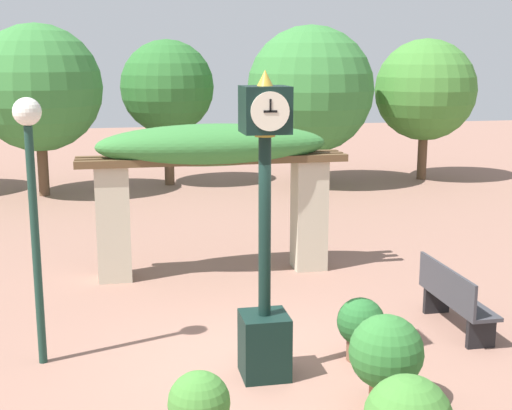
% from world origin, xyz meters
% --- Properties ---
extents(ground_plane, '(60.00, 60.00, 0.00)m').
position_xyz_m(ground_plane, '(0.00, 0.00, 0.00)').
color(ground_plane, '#8E6656').
extents(pedestal_clock, '(0.54, 0.55, 3.52)m').
position_xyz_m(pedestal_clock, '(0.02, -0.24, 1.49)').
color(pedestal_clock, black).
rests_on(pedestal_clock, ground).
extents(pergola, '(4.49, 1.14, 2.57)m').
position_xyz_m(pergola, '(0.00, 3.85, 1.89)').
color(pergola, '#BCB299').
rests_on(pergola, ground).
extents(potted_plant_near_left, '(0.79, 0.79, 1.01)m').
position_xyz_m(potted_plant_near_left, '(1.13, -1.20, 0.58)').
color(potted_plant_near_left, '#B26B4C').
rests_on(potted_plant_near_left, ground).
extents(potted_plant_near_right, '(0.59, 0.59, 0.79)m').
position_xyz_m(potted_plant_near_right, '(1.26, -0.03, 0.45)').
color(potted_plant_near_right, brown).
rests_on(potted_plant_near_right, ground).
extents(potted_plant_far_left, '(0.59, 0.59, 0.81)m').
position_xyz_m(potted_plant_far_left, '(-0.92, -1.75, 0.44)').
color(potted_plant_far_left, '#9E563D').
rests_on(potted_plant_far_left, ground).
extents(park_bench, '(0.42, 1.62, 0.89)m').
position_xyz_m(park_bench, '(2.84, 0.66, 0.44)').
color(park_bench, '#38383D').
rests_on(park_bench, ground).
extents(lamp_post, '(0.33, 0.33, 3.21)m').
position_xyz_m(lamp_post, '(-2.56, 0.64, 2.32)').
color(lamp_post, '#19382D').
rests_on(lamp_post, ground).
extents(tree_line, '(18.38, 4.12, 4.52)m').
position_xyz_m(tree_line, '(-0.37, 12.05, 2.76)').
color(tree_line, brown).
rests_on(tree_line, ground).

